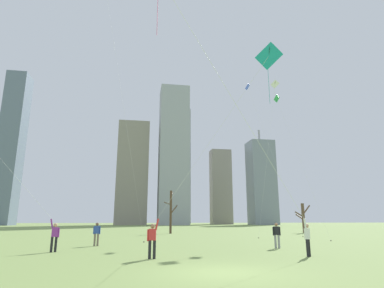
{
  "coord_description": "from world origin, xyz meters",
  "views": [
    {
      "loc": [
        -3.03,
        -11.58,
        1.8
      ],
      "look_at": [
        0.0,
        6.0,
        6.06
      ],
      "focal_mm": 29.84,
      "sensor_mm": 36.0,
      "label": 1
    }
  ],
  "objects_px": {
    "distant_kite_low_near_trees_yellow": "(108,5)",
    "distant_kite_drifting_right_green": "(280,108)",
    "kite_flyer_far_back_orange": "(42,219)",
    "bystander_watching_nearby": "(97,233)",
    "bystander_far_off_by_trees": "(277,234)",
    "bare_tree_rightmost": "(171,211)",
    "distant_kite_high_overhead_blue": "(251,95)",
    "distant_kite_drifting_left_white": "(274,97)",
    "bare_tree_far_right_edge": "(303,217)",
    "kite_flyer_foreground_right_teal": "(190,180)",
    "kite_flyer_foreground_left_pink": "(277,184)"
  },
  "relations": [
    {
      "from": "distant_kite_drifting_right_green",
      "to": "bare_tree_rightmost",
      "type": "height_order",
      "value": "distant_kite_drifting_right_green"
    },
    {
      "from": "distant_kite_low_near_trees_yellow",
      "to": "kite_flyer_far_back_orange",
      "type": "bearing_deg",
      "value": -99.63
    },
    {
      "from": "kite_flyer_foreground_left_pink",
      "to": "bare_tree_rightmost",
      "type": "bearing_deg",
      "value": 93.16
    },
    {
      "from": "bystander_watching_nearby",
      "to": "kite_flyer_foreground_left_pink",
      "type": "bearing_deg",
      "value": -48.53
    },
    {
      "from": "kite_flyer_far_back_orange",
      "to": "distant_kite_drifting_right_green",
      "type": "height_order",
      "value": "distant_kite_drifting_right_green"
    },
    {
      "from": "bystander_far_off_by_trees",
      "to": "bystander_watching_nearby",
      "type": "xyz_separation_m",
      "value": [
        -11.88,
        4.05,
        0.0
      ]
    },
    {
      "from": "bystander_far_off_by_trees",
      "to": "bystander_watching_nearby",
      "type": "relative_size",
      "value": 1.0
    },
    {
      "from": "distant_kite_drifting_left_white",
      "to": "bare_tree_rightmost",
      "type": "distance_m",
      "value": 20.65
    },
    {
      "from": "distant_kite_low_near_trees_yellow",
      "to": "distant_kite_drifting_left_white",
      "type": "bearing_deg",
      "value": 4.82
    },
    {
      "from": "distant_kite_high_overhead_blue",
      "to": "distant_kite_drifting_left_white",
      "type": "bearing_deg",
      "value": -89.72
    },
    {
      "from": "kite_flyer_foreground_left_pink",
      "to": "kite_flyer_far_back_orange",
      "type": "bearing_deg",
      "value": 152.12
    },
    {
      "from": "bare_tree_rightmost",
      "to": "distant_kite_high_overhead_blue",
      "type": "bearing_deg",
      "value": -31.25
    },
    {
      "from": "kite_flyer_foreground_right_teal",
      "to": "kite_flyer_far_back_orange",
      "type": "height_order",
      "value": "kite_flyer_foreground_right_teal"
    },
    {
      "from": "bystander_watching_nearby",
      "to": "distant_kite_drifting_right_green",
      "type": "relative_size",
      "value": 0.1
    },
    {
      "from": "distant_kite_drifting_right_green",
      "to": "kite_flyer_foreground_left_pink",
      "type": "bearing_deg",
      "value": -117.25
    },
    {
      "from": "distant_kite_low_near_trees_yellow",
      "to": "distant_kite_drifting_left_white",
      "type": "distance_m",
      "value": 20.5
    },
    {
      "from": "distant_kite_low_near_trees_yellow",
      "to": "distant_kite_drifting_left_white",
      "type": "relative_size",
      "value": 1.55
    },
    {
      "from": "bystander_far_off_by_trees",
      "to": "distant_kite_high_overhead_blue",
      "type": "distance_m",
      "value": 25.98
    },
    {
      "from": "bystander_far_off_by_trees",
      "to": "kite_flyer_far_back_orange",
      "type": "bearing_deg",
      "value": -179.77
    },
    {
      "from": "bare_tree_rightmost",
      "to": "bare_tree_far_right_edge",
      "type": "height_order",
      "value": "bare_tree_rightmost"
    },
    {
      "from": "kite_flyer_foreground_right_teal",
      "to": "bare_tree_far_right_edge",
      "type": "distance_m",
      "value": 34.98
    },
    {
      "from": "bystander_watching_nearby",
      "to": "distant_kite_drifting_left_white",
      "type": "xyz_separation_m",
      "value": [
        17.58,
        7.3,
        14.47
      ]
    },
    {
      "from": "kite_flyer_far_back_orange",
      "to": "bystander_watching_nearby",
      "type": "height_order",
      "value": "kite_flyer_far_back_orange"
    },
    {
      "from": "distant_kite_drifting_left_white",
      "to": "bare_tree_rightmost",
      "type": "relative_size",
      "value": 3.0
    },
    {
      "from": "bystander_far_off_by_trees",
      "to": "distant_kite_drifting_left_white",
      "type": "xyz_separation_m",
      "value": [
        5.7,
        11.36,
        14.47
      ]
    },
    {
      "from": "kite_flyer_foreground_left_pink",
      "to": "distant_kite_drifting_left_white",
      "type": "distance_m",
      "value": 22.93
    },
    {
      "from": "distant_kite_low_near_trees_yellow",
      "to": "distant_kite_drifting_right_green",
      "type": "xyz_separation_m",
      "value": [
        19.01,
        0.95,
        -9.97
      ]
    },
    {
      "from": "distant_kite_drifting_right_green",
      "to": "distant_kite_high_overhead_blue",
      "type": "bearing_deg",
      "value": 93.31
    },
    {
      "from": "kite_flyer_foreground_right_teal",
      "to": "bystander_watching_nearby",
      "type": "xyz_separation_m",
      "value": [
        -5.35,
        8.45,
        -2.86
      ]
    },
    {
      "from": "bystander_far_off_by_trees",
      "to": "bare_tree_rightmost",
      "type": "distance_m",
      "value": 24.97
    },
    {
      "from": "kite_flyer_far_back_orange",
      "to": "bystander_watching_nearby",
      "type": "distance_m",
      "value": 5.0
    },
    {
      "from": "distant_kite_high_overhead_blue",
      "to": "bare_tree_rightmost",
      "type": "relative_size",
      "value": 3.5
    },
    {
      "from": "kite_flyer_foreground_right_teal",
      "to": "bystander_far_off_by_trees",
      "type": "relative_size",
      "value": 7.43
    },
    {
      "from": "kite_flyer_foreground_left_pink",
      "to": "distant_kite_low_near_trees_yellow",
      "type": "xyz_separation_m",
      "value": [
        -10.22,
        16.13,
        20.38
      ]
    },
    {
      "from": "kite_flyer_far_back_orange",
      "to": "distant_kite_high_overhead_blue",
      "type": "distance_m",
      "value": 31.98
    },
    {
      "from": "kite_flyer_far_back_orange",
      "to": "distant_kite_drifting_right_green",
      "type": "bearing_deg",
      "value": 27.55
    },
    {
      "from": "bystander_far_off_by_trees",
      "to": "distant_kite_low_near_trees_yellow",
      "type": "height_order",
      "value": "distant_kite_low_near_trees_yellow"
    },
    {
      "from": "bare_tree_far_right_edge",
      "to": "bare_tree_rightmost",
      "type": "bearing_deg",
      "value": 176.63
    },
    {
      "from": "distant_kite_high_overhead_blue",
      "to": "distant_kite_drifting_left_white",
      "type": "distance_m",
      "value": 7.64
    },
    {
      "from": "distant_kite_high_overhead_blue",
      "to": "bare_tree_far_right_edge",
      "type": "height_order",
      "value": "distant_kite_high_overhead_blue"
    },
    {
      "from": "distant_kite_high_overhead_blue",
      "to": "distant_kite_drifting_right_green",
      "type": "xyz_separation_m",
      "value": [
        0.44,
        -7.65,
        -4.5
      ]
    },
    {
      "from": "bystander_watching_nearby",
      "to": "distant_kite_low_near_trees_yellow",
      "type": "bearing_deg",
      "value": 100.11
    },
    {
      "from": "kite_flyer_foreground_right_teal",
      "to": "distant_kite_low_near_trees_yellow",
      "type": "xyz_separation_m",
      "value": [
        -6.37,
        14.19,
        20.07
      ]
    },
    {
      "from": "kite_flyer_foreground_right_teal",
      "to": "distant_kite_drifting_left_white",
      "type": "height_order",
      "value": "distant_kite_drifting_left_white"
    },
    {
      "from": "distant_kite_high_overhead_blue",
      "to": "bare_tree_far_right_edge",
      "type": "bearing_deg",
      "value": 28.87
    },
    {
      "from": "distant_kite_low_near_trees_yellow",
      "to": "distant_kite_drifting_right_green",
      "type": "relative_size",
      "value": 1.73
    },
    {
      "from": "distant_kite_drifting_left_white",
      "to": "bare_tree_rightmost",
      "type": "height_order",
      "value": "distant_kite_drifting_left_white"
    },
    {
      "from": "kite_flyer_far_back_orange",
      "to": "kite_flyer_foreground_left_pink",
      "type": "bearing_deg",
      "value": -27.88
    },
    {
      "from": "bystander_watching_nearby",
      "to": "distant_kite_low_near_trees_yellow",
      "type": "relative_size",
      "value": 0.06
    },
    {
      "from": "bystander_watching_nearby",
      "to": "bare_tree_far_right_edge",
      "type": "bearing_deg",
      "value": 36.0
    }
  ]
}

